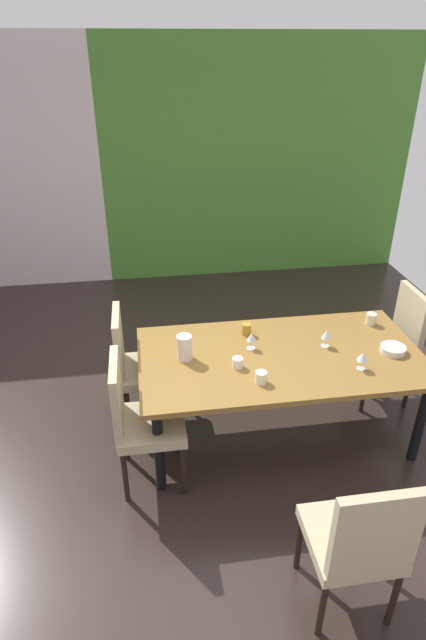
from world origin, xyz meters
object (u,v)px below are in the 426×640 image
Objects in this scene: dining_table at (280,362)px; wine_glass_west at (326,335)px; wine_glass_south at (363,357)px; chair_left_far at (137,362)px; chair_left_near at (138,417)px; cup_center at (261,377)px; chair_head_near at (359,541)px; cup_corner at (371,319)px; chair_right_far at (392,341)px; wine_glass_east at (251,338)px; serving_bowl_rear at (393,349)px; cup_near_shelf at (238,363)px; cup_near_window at (246,329)px; pitcher_front at (185,347)px.

dining_table is 0.39m from wine_glass_west.
chair_left_far is at bearing 159.32° from wine_glass_south.
cup_center is (0.81, 0.01, 0.22)m from chair_left_near.
wine_glass_south is 1.62× the size of cup_center.
chair_left_far is (-1.05, 1.74, -0.01)m from chair_head_near.
cup_corner is at bearing 31.30° from cup_center.
chair_right_far is 7.51× the size of wine_glass_east.
serving_bowl_rear is at bearing 28.40° from wine_glass_south.
serving_bowl_rear is (1.84, 0.23, 0.20)m from chair_left_near.
cup_near_shelf is (-1.37, -0.43, 0.21)m from chair_right_far.
chair_left_far is at bearing 179.65° from cup_near_window.
serving_bowl_rear is at bearing 77.54° from chair_left_far.
serving_bowl_rear is (0.45, -0.15, -0.07)m from wine_glass_west.
cup_near_shelf is at bearing -122.97° from wine_glass_east.
chair_head_near is 11.01× the size of cup_near_window.
chair_left_far is 1.65m from wine_glass_south.
chair_head_near reaches higher than dining_table.
cup_near_shelf is 0.38m from pitcher_front.
chair_right_far is 10.94× the size of cup_near_window.
chair_right_far is 1.76m from pitcher_front.
chair_left_near is at bearing -164.68° from wine_glass_west.
wine_glass_west is (1.38, -0.26, 0.27)m from chair_left_far.
chair_left_near is 7.07× the size of wine_glass_west.
wine_glass_west is (-0.14, 0.31, 0.00)m from wine_glass_south.
chair_head_near is 1.52m from chair_left_near.
chair_right_far is (1.02, 1.74, -0.00)m from chair_head_near.
pitcher_front is (-0.50, -0.27, 0.05)m from cup_near_window.
wine_glass_west is 1.49× the size of cup_corner.
cup_near_shelf is (-0.83, 0.14, -0.06)m from wine_glass_south.
dining_table is at bearing 173.86° from serving_bowl_rear.
chair_head_near reaches higher than cup_corner.
wine_glass_east is (-0.21, 1.53, 0.26)m from chair_head_near.
cup_corner is 1.00m from cup_near_window.
cup_corner is 1.23m from cup_near_shelf.
cup_center is (0.81, -0.63, 0.22)m from chair_left_far.
wine_glass_east is 1.73× the size of cup_near_shelf.
cup_center is at bearing 90.91° from chair_left_near.
cup_near_shelf is (-0.34, -0.11, 0.10)m from dining_table.
chair_left_near is 0.98m from wine_glass_east.
wine_glass_east is 0.42m from cup_center.
chair_right_far reaches higher than chair_left_far.
dining_table is at bearing -170.37° from wine_glass_west.
chair_left_near is 1.86m from serving_bowl_rear.
wine_glass_west is 1.81× the size of cup_near_shelf.
chair_left_near is at bearing -160.81° from cup_corner.
wine_glass_west is 0.54m from cup_corner.
chair_left_near reaches higher than cup_corner.
chair_left_far reaches higher than dining_table.
dining_table is 0.39m from cup_center.
chair_head_near is at bearing 31.11° from chair_left_far.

